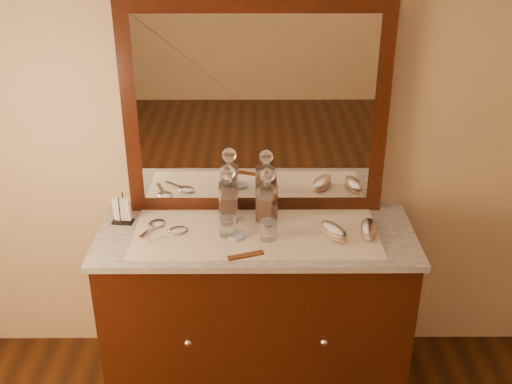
# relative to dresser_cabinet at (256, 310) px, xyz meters

# --- Properties ---
(dresser_cabinet) EXTENTS (1.40, 0.55, 0.82)m
(dresser_cabinet) POSITION_rel_dresser_cabinet_xyz_m (0.00, 0.00, 0.00)
(dresser_cabinet) COLOR black
(dresser_cabinet) RESTS_ON floor
(dresser_plinth) EXTENTS (1.46, 0.59, 0.08)m
(dresser_plinth) POSITION_rel_dresser_cabinet_xyz_m (0.00, 0.00, -0.37)
(dresser_plinth) COLOR black
(dresser_plinth) RESTS_ON floor
(knob_left) EXTENTS (0.04, 0.04, 0.04)m
(knob_left) POSITION_rel_dresser_cabinet_xyz_m (-0.30, -0.28, 0.04)
(knob_left) COLOR silver
(knob_left) RESTS_ON dresser_cabinet
(knob_right) EXTENTS (0.04, 0.04, 0.04)m
(knob_right) POSITION_rel_dresser_cabinet_xyz_m (0.30, -0.28, 0.04)
(knob_right) COLOR silver
(knob_right) RESTS_ON dresser_cabinet
(marble_top) EXTENTS (1.44, 0.59, 0.03)m
(marble_top) POSITION_rel_dresser_cabinet_xyz_m (0.00, 0.00, 0.42)
(marble_top) COLOR silver
(marble_top) RESTS_ON dresser_cabinet
(mirror_frame) EXTENTS (1.20, 0.08, 1.00)m
(mirror_frame) POSITION_rel_dresser_cabinet_xyz_m (0.00, 0.25, 0.94)
(mirror_frame) COLOR black
(mirror_frame) RESTS_ON marble_top
(mirror_glass) EXTENTS (1.06, 0.01, 0.86)m
(mirror_glass) POSITION_rel_dresser_cabinet_xyz_m (0.00, 0.21, 0.94)
(mirror_glass) COLOR white
(mirror_glass) RESTS_ON marble_top
(lace_runner) EXTENTS (1.10, 0.45, 0.00)m
(lace_runner) POSITION_rel_dresser_cabinet_xyz_m (0.00, -0.02, 0.44)
(lace_runner) COLOR silver
(lace_runner) RESTS_ON marble_top
(pin_dish) EXTENTS (0.10, 0.10, 0.01)m
(pin_dish) POSITION_rel_dresser_cabinet_xyz_m (-0.08, -0.05, 0.45)
(pin_dish) COLOR white
(pin_dish) RESTS_ON lace_runner
(comb) EXTENTS (0.16, 0.08, 0.01)m
(comb) POSITION_rel_dresser_cabinet_xyz_m (-0.04, -0.21, 0.45)
(comb) COLOR brown
(comb) RESTS_ON lace_runner
(napkin_rack) EXTENTS (0.10, 0.07, 0.15)m
(napkin_rack) POSITION_rel_dresser_cabinet_xyz_m (-0.62, 0.09, 0.50)
(napkin_rack) COLOR black
(napkin_rack) RESTS_ON marble_top
(decanter_left) EXTENTS (0.09, 0.09, 0.28)m
(decanter_left) POSITION_rel_dresser_cabinet_xyz_m (-0.13, 0.10, 0.55)
(decanter_left) COLOR #984216
(decanter_left) RESTS_ON lace_runner
(decanter_right) EXTENTS (0.10, 0.10, 0.27)m
(decanter_right) POSITION_rel_dresser_cabinet_xyz_m (0.05, 0.10, 0.55)
(decanter_right) COLOR #984216
(decanter_right) RESTS_ON lace_runner
(brush_near) EXTENTS (0.15, 0.19, 0.05)m
(brush_near) POSITION_rel_dresser_cabinet_xyz_m (0.35, -0.05, 0.47)
(brush_near) COLOR tan
(brush_near) RESTS_ON lace_runner
(brush_far) EXTENTS (0.10, 0.18, 0.05)m
(brush_far) POSITION_rel_dresser_cabinet_xyz_m (0.51, -0.03, 0.47)
(brush_far) COLOR tan
(brush_far) RESTS_ON lace_runner
(hand_mirror_outer) EXTENTS (0.11, 0.19, 0.02)m
(hand_mirror_outer) POSITION_rel_dresser_cabinet_xyz_m (-0.46, 0.04, 0.45)
(hand_mirror_outer) COLOR silver
(hand_mirror_outer) RESTS_ON lace_runner
(hand_mirror_inner) EXTENTS (0.18, 0.15, 0.02)m
(hand_mirror_inner) POSITION_rel_dresser_cabinet_xyz_m (-0.37, -0.02, 0.45)
(hand_mirror_inner) COLOR silver
(hand_mirror_inner) RESTS_ON lace_runner
(tumblers) EXTENTS (0.26, 0.11, 0.09)m
(tumblers) POSITION_rel_dresser_cabinet_xyz_m (-0.04, -0.05, 0.49)
(tumblers) COLOR white
(tumblers) RESTS_ON lace_runner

